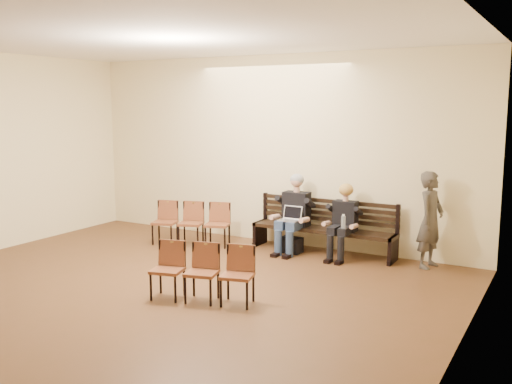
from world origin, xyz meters
TOP-DOWN VIEW (x-y plane):
  - ground at (0.00, 0.00)m, footprint 10.00×10.00m
  - room_walls at (0.00, 0.79)m, footprint 8.02×10.01m
  - bench at (1.18, 4.65)m, footprint 2.60×0.90m
  - seated_man at (0.68, 4.53)m, footprint 0.57×0.79m
  - seated_woman at (1.60, 4.53)m, footprint 0.49×0.68m
  - laptop at (0.69, 4.30)m, footprint 0.36×0.29m
  - water_bottle at (1.70, 4.27)m, footprint 0.09×0.09m
  - bag at (0.68, 4.41)m, footprint 0.39×0.27m
  - passerby at (3.02, 4.68)m, footprint 0.55×0.72m
  - chair_row_front at (-1.19, 4.00)m, footprint 1.51×0.86m
  - chair_row_back at (0.76, 1.56)m, footprint 1.45×0.76m

SIDE VIEW (x-z plane):
  - ground at x=0.00m, z-range 0.00..0.00m
  - bag at x=0.68m, z-range 0.00..0.27m
  - bench at x=1.18m, z-range 0.00..0.45m
  - chair_row_back at x=0.76m, z-range 0.00..0.77m
  - chair_row_front at x=-1.19m, z-range 0.00..0.80m
  - water_bottle at x=1.70m, z-range 0.45..0.69m
  - seated_woman at x=1.60m, z-range 0.00..1.15m
  - laptop at x=0.69m, z-range 0.45..0.70m
  - seated_man at x=0.68m, z-range 0.00..1.38m
  - passerby at x=3.02m, z-range 0.00..1.79m
  - room_walls at x=0.00m, z-range 0.78..4.29m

